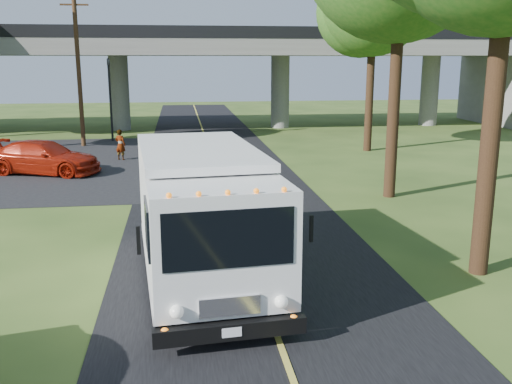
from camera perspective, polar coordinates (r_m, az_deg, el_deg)
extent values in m
plane|color=#30491A|center=(12.65, 0.82, -10.88)|extent=(120.00, 120.00, 0.00)
cube|color=black|center=(22.10, -3.01, -0.32)|extent=(7.00, 90.00, 0.02)
cube|color=gold|center=(22.09, -3.01, -0.27)|extent=(0.12, 90.00, 0.01)
cube|color=slate|center=(43.46, -5.59, 14.21)|extent=(50.00, 9.00, 1.20)
cube|color=black|center=(39.10, -5.36, 15.66)|extent=(50.00, 0.25, 0.80)
cube|color=black|center=(47.89, -5.83, 15.18)|extent=(50.00, 0.25, 0.80)
cube|color=slate|center=(51.03, 24.26, 9.60)|extent=(4.00, 10.00, 6.00)
cylinder|color=slate|center=(43.70, -13.49, 9.58)|extent=(1.40, 1.40, 5.40)
cylinder|color=slate|center=(44.17, 2.43, 9.96)|extent=(1.40, 1.40, 5.40)
cylinder|color=slate|center=(47.75, 16.96, 9.65)|extent=(1.40, 1.40, 5.40)
cylinder|color=black|center=(37.75, -14.35, 8.88)|extent=(0.14, 0.14, 5.20)
imported|color=black|center=(37.67, -14.53, 11.91)|extent=(0.18, 0.22, 1.10)
cylinder|color=#472D19|center=(35.90, -17.31, 11.54)|extent=(0.26, 0.26, 9.00)
cube|color=#472D19|center=(36.02, -17.73, 17.42)|extent=(1.60, 0.10, 0.10)
cylinder|color=#382314|center=(14.46, 22.44, 5.61)|extent=(0.44, 0.44, 7.00)
cylinder|color=#382314|center=(21.94, 13.68, 9.39)|extent=(0.44, 0.44, 7.70)
cylinder|color=#382314|center=(33.25, 11.30, 9.76)|extent=(0.44, 0.44, 6.65)
sphere|color=#215716|center=(33.34, 11.69, 18.14)|extent=(5.58, 5.58, 5.58)
cube|color=white|center=(14.21, -5.90, -0.31)|extent=(3.10, 5.11, 2.50)
cube|color=white|center=(10.95, -3.64, -4.96)|extent=(2.84, 2.23, 2.28)
cube|color=black|center=(9.93, -2.75, -4.70)|extent=(2.33, 0.30, 1.05)
cube|color=black|center=(10.47, -2.53, -13.71)|extent=(2.78, 0.45, 0.31)
cube|color=white|center=(14.22, -5.53, -6.71)|extent=(3.24, 6.66, 0.20)
cylinder|color=black|center=(11.50, -9.41, -10.89)|extent=(0.40, 1.02, 1.00)
cylinder|color=black|center=(11.82, 1.78, -10.03)|extent=(0.40, 1.02, 1.00)
cylinder|color=black|center=(15.87, -10.50, -4.11)|extent=(0.40, 1.02, 1.00)
cylinder|color=black|center=(16.11, -2.42, -3.64)|extent=(0.40, 1.02, 1.00)
imported|color=#9B1A09|center=(27.89, -20.46, 3.26)|extent=(5.63, 3.69, 1.51)
imported|color=gray|center=(30.54, -13.41, 4.62)|extent=(0.70, 0.62, 1.61)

